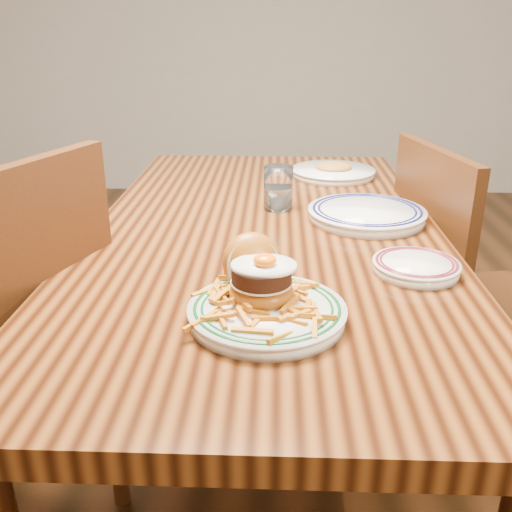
{
  "coord_description": "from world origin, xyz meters",
  "views": [
    {
      "loc": [
        0.03,
        -1.32,
        1.22
      ],
      "look_at": [
        -0.01,
        -0.43,
        0.85
      ],
      "focal_mm": 40.0,
      "sensor_mm": 36.0,
      "label": 1
    }
  ],
  "objects_px": {
    "table": "(265,260)",
    "side_plate": "(416,266)",
    "chair_right": "(461,297)",
    "main_plate": "(264,298)",
    "chair_left": "(3,365)"
  },
  "relations": [
    {
      "from": "chair_left",
      "to": "side_plate",
      "type": "height_order",
      "value": "chair_left"
    },
    {
      "from": "chair_left",
      "to": "main_plate",
      "type": "bearing_deg",
      "value": 2.93
    },
    {
      "from": "table",
      "to": "side_plate",
      "type": "relative_size",
      "value": 9.28
    },
    {
      "from": "table",
      "to": "main_plate",
      "type": "distance_m",
      "value": 0.48
    },
    {
      "from": "chair_left",
      "to": "main_plate",
      "type": "height_order",
      "value": "chair_left"
    },
    {
      "from": "chair_left",
      "to": "chair_right",
      "type": "xyz_separation_m",
      "value": [
        1.12,
        0.44,
        -0.03
      ]
    },
    {
      "from": "table",
      "to": "side_plate",
      "type": "bearing_deg",
      "value": -40.93
    },
    {
      "from": "main_plate",
      "to": "side_plate",
      "type": "xyz_separation_m",
      "value": [
        0.3,
        0.19,
        -0.02
      ]
    },
    {
      "from": "side_plate",
      "to": "table",
      "type": "bearing_deg",
      "value": 128.64
    },
    {
      "from": "table",
      "to": "main_plate",
      "type": "bearing_deg",
      "value": -89.03
    },
    {
      "from": "table",
      "to": "chair_left",
      "type": "xyz_separation_m",
      "value": [
        -0.56,
        -0.29,
        -0.14
      ]
    },
    {
      "from": "chair_right",
      "to": "main_plate",
      "type": "xyz_separation_m",
      "value": [
        -0.55,
        -0.61,
        0.29
      ]
    },
    {
      "from": "side_plate",
      "to": "chair_left",
      "type": "bearing_deg",
      "value": 171.09
    },
    {
      "from": "chair_right",
      "to": "chair_left",
      "type": "bearing_deg",
      "value": 9.64
    },
    {
      "from": "main_plate",
      "to": "side_plate",
      "type": "relative_size",
      "value": 1.65
    }
  ]
}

